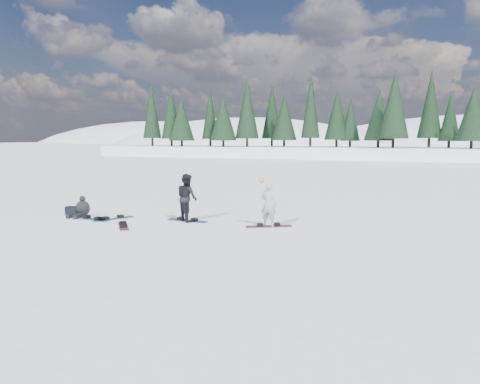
% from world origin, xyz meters
% --- Properties ---
extents(ground, '(420.00, 420.00, 0.00)m').
position_xyz_m(ground, '(0.00, 0.00, 0.00)').
color(ground, white).
rests_on(ground, ground).
extents(alpine_backdrop, '(412.50, 227.00, 53.20)m').
position_xyz_m(alpine_backdrop, '(-11.72, 189.16, -13.97)').
color(alpine_backdrop, white).
rests_on(alpine_backdrop, ground).
extents(snowboarder_woman, '(0.57, 0.40, 1.62)m').
position_xyz_m(snowboarder_woman, '(0.18, 1.68, 0.76)').
color(snowboarder_woman, '#A8A7AD').
rests_on(snowboarder_woman, ground).
extents(snowboarder_man, '(1.03, 0.98, 1.67)m').
position_xyz_m(snowboarder_man, '(-2.78, 1.55, 0.83)').
color(snowboarder_man, black).
rests_on(snowboarder_man, ground).
extents(seated_rider, '(0.60, 0.94, 0.77)m').
position_xyz_m(seated_rider, '(-6.86, 0.88, 0.30)').
color(seated_rider, black).
rests_on(seated_rider, ground).
extents(gear_bag, '(0.52, 0.41, 0.30)m').
position_xyz_m(gear_bag, '(-7.56, 1.13, 0.15)').
color(gear_bag, black).
rests_on(gear_bag, ground).
extents(snowboard_woman, '(1.44, 0.98, 0.03)m').
position_xyz_m(snowboard_woman, '(0.18, 1.68, 0.01)').
color(snowboard_woman, maroon).
rests_on(snowboard_woman, ground).
extents(snowboard_man, '(1.51, 0.32, 0.03)m').
position_xyz_m(snowboard_man, '(-2.78, 1.55, 0.01)').
color(snowboard_man, '#1C409E').
rests_on(snowboard_man, ground).
extents(snowboard_loose_a, '(0.88, 1.48, 0.03)m').
position_xyz_m(snowboard_loose_a, '(-5.42, 0.84, 0.01)').
color(snowboard_loose_a, '#156B78').
rests_on(snowboard_loose_a, ground).
extents(snowboard_loose_b, '(1.18, 1.33, 0.03)m').
position_xyz_m(snowboard_loose_b, '(-4.22, -0.16, 0.01)').
color(snowboard_loose_b, '#96204B').
rests_on(snowboard_loose_b, ground).
extents(snowboard_loose_c, '(1.52, 0.50, 0.03)m').
position_xyz_m(snowboard_loose_c, '(-6.04, 0.48, 0.01)').
color(snowboard_loose_c, '#19568B').
rests_on(snowboard_loose_c, ground).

